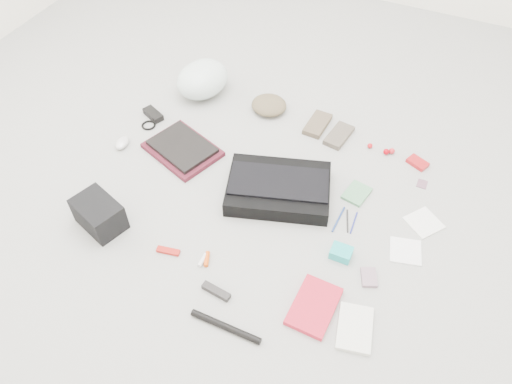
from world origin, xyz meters
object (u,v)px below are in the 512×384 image
at_px(laptop, 182,147).
at_px(bike_helmet, 202,79).
at_px(book_red, 314,306).
at_px(accordion_wallet, 341,253).
at_px(messenger_bag, 278,188).
at_px(camera_bag, 99,214).

distance_m(laptop, bike_helmet, 0.47).
xyz_separation_m(laptop, bike_helmet, (-0.13, 0.45, 0.06)).
distance_m(laptop, book_red, 1.03).
xyz_separation_m(bike_helmet, accordion_wallet, (1.03, -0.71, -0.07)).
relative_size(messenger_bag, laptop, 1.53).
xyz_separation_m(bike_helmet, book_red, (1.01, -0.98, -0.08)).
bearing_deg(book_red, messenger_bag, 128.29).
distance_m(camera_bag, book_red, 0.97).
bearing_deg(messenger_bag, bike_helmet, 125.00).
bearing_deg(bike_helmet, accordion_wallet, -19.33).
relative_size(messenger_bag, book_red, 1.98).
bearing_deg(messenger_bag, camera_bag, -160.20).
relative_size(bike_helmet, book_red, 1.33).
bearing_deg(bike_helmet, book_red, -28.76).
relative_size(messenger_bag, camera_bag, 2.20).
xyz_separation_m(book_red, accordion_wallet, (0.02, 0.27, 0.01)).
bearing_deg(accordion_wallet, messenger_bag, 150.52).
xyz_separation_m(camera_bag, accordion_wallet, (0.99, 0.27, -0.05)).
relative_size(camera_bag, book_red, 0.90).
relative_size(bike_helmet, accordion_wallet, 3.57).
height_order(messenger_bag, camera_bag, camera_bag).
relative_size(book_red, accordion_wallet, 2.68).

